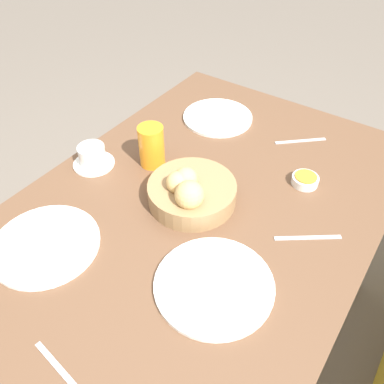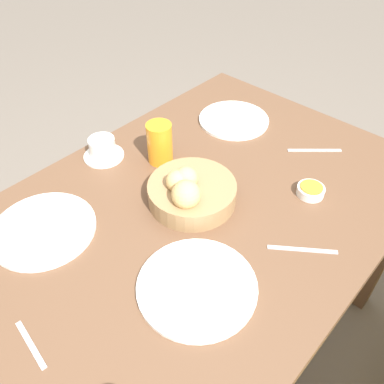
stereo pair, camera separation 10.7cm
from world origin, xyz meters
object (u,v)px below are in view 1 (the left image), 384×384
bread_basket (191,192)px  knife_silver (301,141)px  plate_near_left (218,117)px  spoon_coffee (56,364)px  jam_bowl_honey (305,180)px  juice_glass (152,146)px  coffee_cup (93,157)px  plate_far_center (214,285)px  plate_near_right (46,245)px  fork_silver (308,238)px

bread_basket → knife_silver: bread_basket is taller
plate_near_left → spoon_coffee: 0.91m
jam_bowl_honey → bread_basket: bearing=-42.2°
spoon_coffee → juice_glass: bearing=-158.4°
plate_near_left → knife_silver: (-0.04, 0.29, -0.00)m
juice_glass → coffee_cup: juice_glass is taller
plate_far_center → knife_silver: bearing=-174.1°
coffee_cup → jam_bowl_honey: bearing=116.6°
juice_glass → plate_near_left: bearing=174.6°
plate_near_right → spoon_coffee: bearing=52.7°
fork_silver → plate_near_left: bearing=-125.3°
plate_near_right → fork_silver: plate_near_right is taller
fork_silver → knife_silver: size_ratio=1.07×
bread_basket → plate_near_right: size_ratio=0.91×
jam_bowl_honey → knife_silver: 0.20m
bread_basket → plate_far_center: 0.27m
juice_glass → jam_bowl_honey: bearing=112.6°
knife_silver → spoon_coffee: same height
plate_near_right → juice_glass: juice_glass is taller
plate_near_right → plate_near_left: bearing=176.6°
bread_basket → plate_far_center: bearing=45.7°
coffee_cup → knife_silver: bearing=135.0°
juice_glass → knife_silver: (-0.35, 0.32, -0.06)m
juice_glass → knife_silver: bearing=138.1°
plate_near_left → plate_far_center: 0.67m
plate_near_left → spoon_coffee: bearing=12.6°
coffee_cup → jam_bowl_honey: coffee_cup is taller
knife_silver → plate_far_center: bearing=5.9°
bread_basket → fork_silver: 0.31m
plate_far_center → coffee_cup: bearing=-106.9°
plate_near_right → coffee_cup: (-0.29, -0.13, 0.02)m
plate_near_right → plate_far_center: size_ratio=0.97×
plate_near_left → coffee_cup: (0.42, -0.17, 0.02)m
jam_bowl_honey → spoon_coffee: (0.75, -0.18, -0.01)m
plate_near_left → plate_far_center: bearing=31.3°
spoon_coffee → fork_silver: bearing=154.7°
bread_basket → plate_near_left: (-0.39, -0.16, -0.03)m
knife_silver → bread_basket: bearing=-16.9°
bread_basket → spoon_coffee: bearing=4.7°
fork_silver → knife_silver: 0.41m
juice_glass → knife_silver: juice_glass is taller
spoon_coffee → jam_bowl_honey: bearing=166.6°
plate_near_left → coffee_cup: size_ratio=1.94×
fork_silver → coffee_cup: bearing=-81.9°
coffee_cup → fork_silver: coffee_cup is taller
bread_basket → coffee_cup: bread_basket is taller
plate_near_left → spoon_coffee: size_ratio=1.89×
bread_basket → fork_silver: size_ratio=1.68×
coffee_cup → plate_near_right: bearing=23.7°
bread_basket → juice_glass: (-0.07, -0.19, 0.02)m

